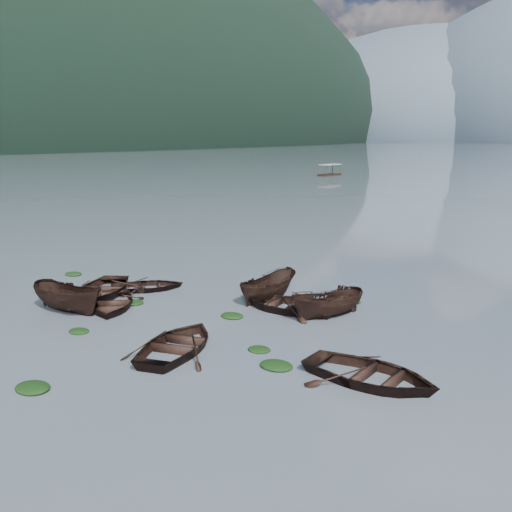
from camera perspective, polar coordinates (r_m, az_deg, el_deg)
The scene contains 20 objects.
ground_plane at distance 22.01m, azimuth -17.77°, elevation -10.55°, with size 2400.00×2400.00×0.00m, color slate.
haze_mtn_a at distance 953.41m, azimuth 16.86°, elevation 10.94°, with size 520.00×520.00×280.00m, color #475666.
rowboat_0 at distance 28.66m, azimuth -14.28°, elevation -5.07°, with size 3.09×4.33×0.90m, color black.
rowboat_1 at distance 31.60m, azimuth -10.78°, elevation -3.32°, with size 2.78×3.90×0.81m, color black.
rowboat_2 at distance 28.69m, azimuth -18.17°, elevation -5.29°, with size 1.63×4.33×1.67m, color black.
rowboat_3 at distance 22.66m, azimuth -7.75°, elevation -9.40°, with size 3.37×4.72×0.98m, color black.
rowboat_4 at distance 20.19m, azimuth 11.32°, elevation -12.28°, with size 3.39×4.75×0.98m, color black.
rowboat_5 at distance 26.69m, azimuth 7.17°, elevation -6.06°, with size 1.48×3.94×1.52m, color black.
rowboat_6 at distance 31.11m, azimuth -15.15°, elevation -3.78°, with size 3.57×5.00×1.04m, color black.
rowboat_7 at distance 27.56m, azimuth 3.24°, elevation -5.40°, with size 3.37×4.71×0.98m, color black.
rowboat_8 at distance 29.26m, azimuth 1.22°, elevation -4.35°, with size 1.52×4.05×1.56m, color black.
weed_clump_0 at distance 25.64m, azimuth -17.29°, elevation -7.28°, with size 0.96×0.78×0.21m, color black.
weed_clump_1 at distance 26.47m, azimuth -2.39°, elevation -6.13°, with size 1.12×0.90×0.25m, color black.
weed_clump_2 at distance 20.64m, azimuth -21.43°, elevation -12.36°, with size 1.27×1.02×0.28m, color black.
weed_clump_3 at distance 22.50m, azimuth 0.32°, elevation -9.45°, with size 0.93×0.79×0.21m, color black.
weed_clump_4 at distance 21.00m, azimuth 2.04°, elevation -11.06°, with size 1.27×1.00×0.26m, color black.
weed_clump_5 at distance 36.00m, azimuth -17.81°, elevation -1.82°, with size 1.11×0.90×0.24m, color black.
weed_clump_6 at distance 29.15m, azimuth -12.11°, elevation -4.68°, with size 1.06×0.88×0.22m, color black.
weed_clump_7 at distance 29.09m, azimuth 9.29°, elevation -4.60°, with size 1.24×0.99×0.27m, color black.
pontoon_left at distance 121.99m, azimuth 7.37°, elevation 7.98°, with size 2.44×5.86×2.24m, color black, non-canonical shape.
Camera 1 is at (16.14, -12.50, 8.20)m, focal length 40.00 mm.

